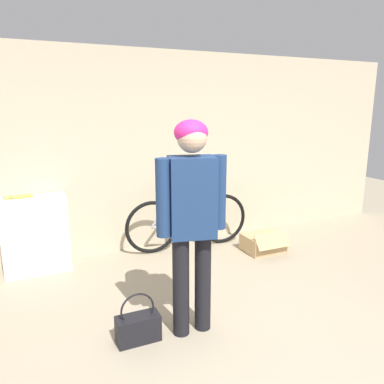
{
  "coord_description": "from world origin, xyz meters",
  "views": [
    {
      "loc": [
        -1.5,
        -1.79,
        1.89
      ],
      "look_at": [
        -0.31,
        0.84,
        1.23
      ],
      "focal_mm": 35.0,
      "sensor_mm": 36.0,
      "label": 1
    }
  ],
  "objects": [
    {
      "name": "person",
      "position": [
        -0.31,
        0.84,
        1.1
      ],
      "size": [
        0.6,
        0.33,
        1.8
      ],
      "rotation": [
        0.0,
        0.0,
        -0.22
      ],
      "color": "black",
      "rests_on": "ground_plane"
    },
    {
      "name": "banana",
      "position": [
        -1.61,
        2.71,
        0.9
      ],
      "size": [
        0.33,
        0.09,
        0.04
      ],
      "color": "#EAD64C",
      "rests_on": "side_shelf"
    },
    {
      "name": "bicycle",
      "position": [
        0.43,
        2.63,
        0.37
      ],
      "size": [
        1.73,
        0.46,
        0.78
      ],
      "rotation": [
        0.0,
        0.0,
        -0.05
      ],
      "color": "black",
      "rests_on": "ground_plane"
    },
    {
      "name": "wall_back",
      "position": [
        0.0,
        2.93,
        1.3
      ],
      "size": [
        8.0,
        0.07,
        2.6
      ],
      "color": "beige",
      "rests_on": "ground_plane"
    },
    {
      "name": "cardboard_box",
      "position": [
        1.3,
        2.11,
        0.11
      ],
      "size": [
        0.52,
        0.47,
        0.3
      ],
      "color": "tan",
      "rests_on": "ground_plane"
    },
    {
      "name": "ground_plane",
      "position": [
        0.0,
        0.0,
        0.0
      ],
      "size": [
        14.0,
        14.0,
        0.0
      ],
      "primitive_type": "plane",
      "color": "tan"
    },
    {
      "name": "handbag",
      "position": [
        -0.78,
        0.89,
        0.13
      ],
      "size": [
        0.36,
        0.17,
        0.43
      ],
      "color": "black",
      "rests_on": "ground_plane"
    },
    {
      "name": "side_shelf",
      "position": [
        -1.47,
        2.69,
        0.44
      ],
      "size": [
        0.72,
        0.38,
        0.88
      ],
      "color": "white",
      "rests_on": "ground_plane"
    }
  ]
}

